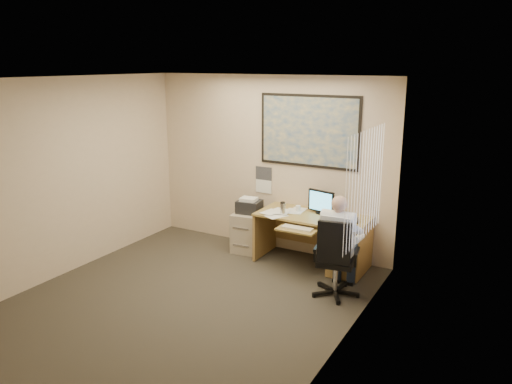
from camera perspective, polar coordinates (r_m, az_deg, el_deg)
The scene contains 8 objects.
room_shell at distance 5.90m, azimuth -8.62°, elevation -0.54°, with size 4.00×4.50×2.70m.
desk at distance 7.20m, azimuth 9.00°, elevation -5.36°, with size 1.60×0.97×1.08m.
world_map at distance 7.37m, azimuth 6.05°, elevation 6.93°, with size 1.56×0.03×1.06m, color #1E4C93.
wall_calendar at distance 7.84m, azimuth 0.88°, elevation 1.39°, with size 0.28×0.01×0.42m, color white.
window_blinds at distance 5.66m, azimuth 12.50°, elevation 0.73°, with size 0.06×1.40×1.30m, color white, non-canonical shape.
filing_cabinet at distance 7.81m, azimuth -0.75°, elevation -4.11°, with size 0.50×0.57×0.86m.
office_chair at distance 6.42m, azimuth 8.87°, elevation -9.17°, with size 0.72×0.72×1.04m.
person at distance 6.36m, azimuth 9.32°, elevation -6.09°, with size 0.53×0.76×1.29m, color white, non-canonical shape.
Camera 1 is at (3.52, -4.48, 2.88)m, focal length 35.00 mm.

